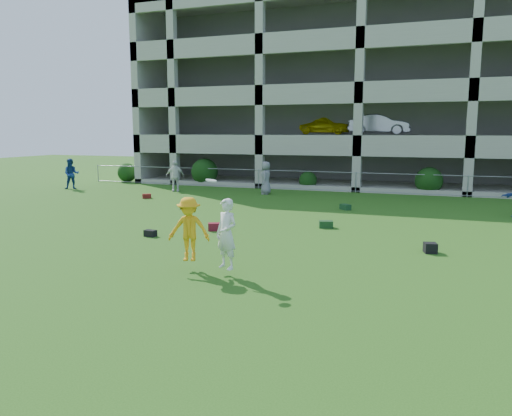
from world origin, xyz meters
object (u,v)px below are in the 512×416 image
at_px(parking_garage, 377,96).
at_px(bystander_a, 71,174).
at_px(bystander_c, 266,178).
at_px(bystander_b, 175,176).
at_px(crate_d, 430,248).
at_px(frisbee_contest, 200,230).

bearing_deg(parking_garage, bystander_a, -142.13).
height_order(bystander_c, parking_garage, parking_garage).
distance_m(bystander_b, crate_d, 18.10).
relative_size(bystander_a, crate_d, 5.33).
height_order(bystander_c, frisbee_contest, frisbee_contest).
relative_size(crate_d, frisbee_contest, 0.16).
bearing_deg(crate_d, parking_garage, 100.92).
bearing_deg(crate_d, bystander_c, 128.44).
relative_size(bystander_c, frisbee_contest, 0.84).
bearing_deg(parking_garage, bystander_c, -112.57).
bearing_deg(bystander_b, bystander_a, 163.85).
xyz_separation_m(bystander_b, parking_garage, (10.16, 11.76, 5.10)).
bearing_deg(bystander_c, crate_d, 27.60).
height_order(crate_d, parking_garage, parking_garage).
xyz_separation_m(bystander_c, frisbee_contest, (3.56, -15.48, 0.15)).
bearing_deg(bystander_b, frisbee_contest, -85.37).
bearing_deg(frisbee_contest, bystander_a, 138.61).
height_order(bystander_a, crate_d, bystander_a).
distance_m(bystander_b, bystander_c, 5.53).
distance_m(bystander_a, bystander_b, 6.63).
bearing_deg(bystander_c, parking_garage, 146.59).
distance_m(bystander_c, crate_d, 14.51).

